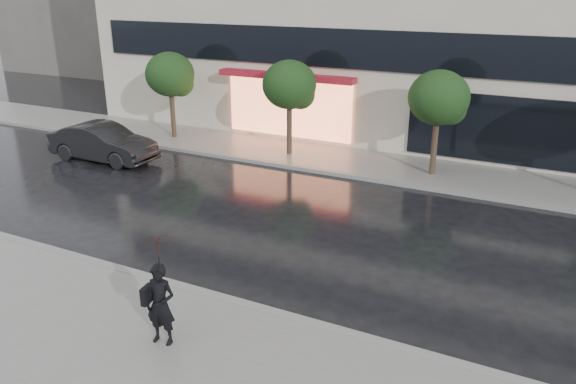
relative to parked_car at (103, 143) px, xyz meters
The scene contains 10 objects.
ground 11.24m from the parked_car, 32.33° to the right, with size 120.00×120.00×0.00m, color black.
sidewalk_near 13.26m from the parked_car, 44.30° to the right, with size 60.00×4.50×0.12m, color slate.
sidewalk_far 10.41m from the parked_car, 24.15° to the left, with size 60.00×3.50×0.12m, color slate.
curb_near 11.80m from the parked_car, 36.45° to the right, with size 60.00×0.25×0.14m, color gray.
curb_far 9.83m from the parked_car, 14.78° to the left, with size 60.00×0.25×0.14m, color gray.
tree_far_west 4.61m from the parked_car, 82.38° to the left, with size 2.20×2.20×3.99m.
tree_mid_west 7.98m from the parked_car, 31.65° to the left, with size 2.20×2.20×3.99m.
tree_mid_east 13.35m from the parked_car, 17.82° to the left, with size 2.20×2.20×3.99m.
parked_car is the anchor object (origin of this frame).
pedestrian_with_umbrella 13.59m from the parked_car, 41.28° to the right, with size 0.97×0.99×2.32m.
Camera 1 is at (7.18, -10.29, 6.88)m, focal length 35.00 mm.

